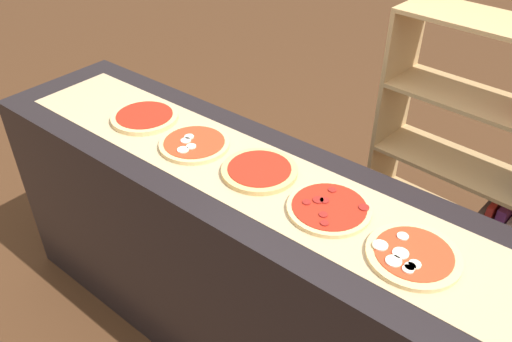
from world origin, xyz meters
TOP-DOWN VIEW (x-y plane):
  - counter at (0.00, 0.00)m, footprint 2.43×0.58m
  - parchment_paper at (0.00, 0.00)m, footprint 2.18×0.37m
  - pizza_plain_0 at (-0.60, 0.02)m, footprint 0.27×0.27m
  - pizza_mozzarella_1 at (-0.30, -0.00)m, footprint 0.27×0.27m
  - pizza_plain_2 at (0.00, 0.02)m, footprint 0.27×0.27m
  - pizza_pepperoni_3 at (0.30, 0.00)m, footprint 0.27×0.27m
  - pizza_mozzarella_4 at (0.59, -0.03)m, footprint 0.27×0.27m
  - bookshelf at (0.57, 0.94)m, footprint 0.84×0.35m

SIDE VIEW (x-z plane):
  - counter at x=0.00m, z-range 0.00..0.95m
  - bookshelf at x=0.57m, z-range -0.02..1.31m
  - parchment_paper at x=0.00m, z-range 0.95..0.95m
  - pizza_mozzarella_4 at x=0.59m, z-range 0.95..0.97m
  - pizza_pepperoni_3 at x=0.30m, z-range 0.95..0.97m
  - pizza_mozzarella_1 at x=-0.30m, z-range 0.95..0.97m
  - pizza_plain_2 at x=0.00m, z-range 0.95..0.97m
  - pizza_plain_0 at x=-0.60m, z-range 0.95..0.97m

